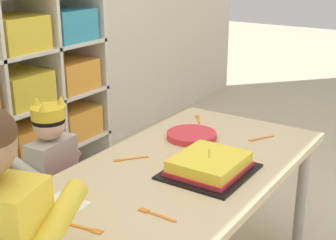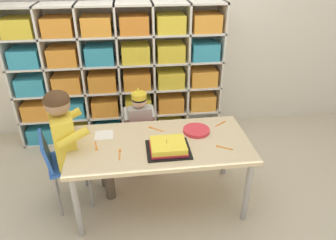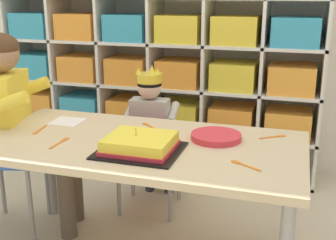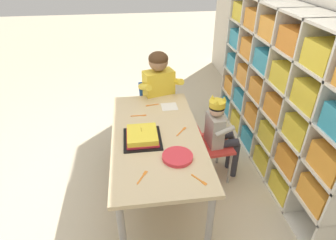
% 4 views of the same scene
% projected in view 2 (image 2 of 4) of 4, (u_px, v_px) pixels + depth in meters
% --- Properties ---
extents(ground, '(16.00, 16.00, 0.00)m').
position_uv_depth(ground, '(161.00, 200.00, 2.73)').
color(ground, beige).
extents(classroom_back_wall, '(6.33, 0.10, 2.77)m').
position_uv_depth(classroom_back_wall, '(145.00, 9.00, 3.29)').
color(classroom_back_wall, beige).
rests_on(classroom_back_wall, ground).
extents(storage_cubby_shelf, '(2.23, 0.35, 1.50)m').
position_uv_depth(storage_cubby_shelf, '(118.00, 77.00, 3.37)').
color(storage_cubby_shelf, silver).
rests_on(storage_cubby_shelf, ground).
extents(activity_table, '(1.42, 0.71, 0.61)m').
position_uv_depth(activity_table, '(160.00, 149.00, 2.47)').
color(activity_table, '#D1B789').
rests_on(activity_table, ground).
extents(classroom_chair_blue, '(0.38, 0.37, 0.59)m').
position_uv_depth(classroom_chair_blue, '(141.00, 137.00, 2.95)').
color(classroom_chair_blue, red).
rests_on(classroom_chair_blue, ground).
extents(child_with_crown, '(0.31, 0.31, 0.84)m').
position_uv_depth(child_with_crown, '(139.00, 118.00, 2.97)').
color(child_with_crown, '#B2ADA3').
rests_on(child_with_crown, ground).
extents(classroom_chair_adult_side, '(0.42, 0.43, 0.68)m').
position_uv_depth(classroom_chair_adult_side, '(61.00, 161.00, 2.51)').
color(classroom_chair_adult_side, blue).
rests_on(classroom_chair_adult_side, ground).
extents(adult_helper_seated, '(0.47, 0.46, 1.04)m').
position_uv_depth(adult_helper_seated, '(72.00, 136.00, 2.45)').
color(adult_helper_seated, yellow).
rests_on(adult_helper_seated, ground).
extents(birthday_cake_on_tray, '(0.33, 0.30, 0.10)m').
position_uv_depth(birthday_cake_on_tray, '(168.00, 147.00, 2.33)').
color(birthday_cake_on_tray, black).
rests_on(birthday_cake_on_tray, activity_table).
extents(paper_plate_stack, '(0.22, 0.22, 0.03)m').
position_uv_depth(paper_plate_stack, '(196.00, 130.00, 2.58)').
color(paper_plate_stack, '#DB333D').
rests_on(paper_plate_stack, activity_table).
extents(paper_napkin_square, '(0.15, 0.15, 0.00)m').
position_uv_depth(paper_napkin_square, '(104.00, 135.00, 2.54)').
color(paper_napkin_square, white).
rests_on(paper_napkin_square, activity_table).
extents(fork_beside_plate_stack, '(0.11, 0.09, 0.00)m').
position_uv_depth(fork_beside_plate_stack, '(221.00, 123.00, 2.70)').
color(fork_beside_plate_stack, orange).
rests_on(fork_beside_plate_stack, activity_table).
extents(fork_by_napkin, '(0.12, 0.10, 0.00)m').
position_uv_depth(fork_by_napkin, '(155.00, 129.00, 2.62)').
color(fork_by_napkin, orange).
rests_on(fork_by_napkin, activity_table).
extents(fork_near_child_seat, '(0.12, 0.08, 0.00)m').
position_uv_depth(fork_near_child_seat, '(223.00, 147.00, 2.37)').
color(fork_near_child_seat, orange).
rests_on(fork_near_child_seat, activity_table).
extents(fork_scattered_mid_table, '(0.02, 0.14, 0.00)m').
position_uv_depth(fork_scattered_mid_table, '(120.00, 154.00, 2.30)').
color(fork_scattered_mid_table, orange).
rests_on(fork_scattered_mid_table, activity_table).
extents(fork_at_table_front_edge, '(0.04, 0.13, 0.00)m').
position_uv_depth(fork_at_table_front_edge, '(96.00, 146.00, 2.39)').
color(fork_at_table_front_edge, orange).
rests_on(fork_at_table_front_edge, activity_table).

